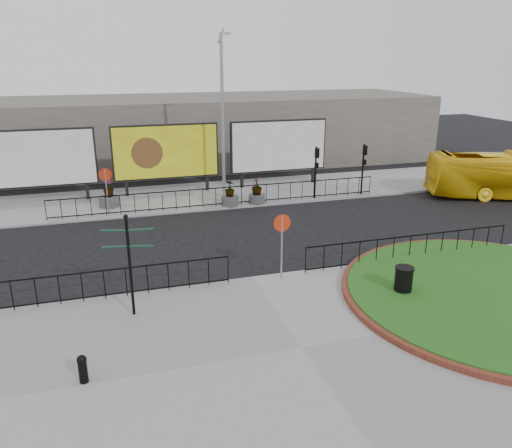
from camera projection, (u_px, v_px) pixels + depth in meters
name	position (u px, v px, depth m)	size (l,w,h in m)	color
ground	(252.00, 279.00, 18.70)	(90.00, 90.00, 0.00)	black
pavement_near	(302.00, 349.00, 14.15)	(30.00, 10.00, 0.12)	gray
pavement_far	(196.00, 196.00, 29.57)	(44.00, 6.00, 0.12)	gray
brick_edge	(495.00, 295.00, 17.04)	(10.40, 10.40, 0.18)	brown
grass_lawn	(496.00, 294.00, 17.04)	(10.00, 10.00, 0.22)	#1F4512
railing_near_left	(82.00, 287.00, 16.59)	(10.00, 0.10, 1.10)	black
railing_near_right	(410.00, 247.00, 19.98)	(9.00, 0.10, 1.10)	black
railing_far	(222.00, 197.00, 27.20)	(18.00, 0.10, 1.10)	black
speed_sign_far	(106.00, 181.00, 25.27)	(0.64, 0.07, 2.47)	gray
speed_sign_near	(282.00, 232.00, 18.00)	(0.64, 0.07, 2.47)	gray
billboard_left	(38.00, 159.00, 27.33)	(6.20, 0.31, 4.10)	black
billboard_mid	(166.00, 152.00, 29.23)	(6.20, 0.31, 4.10)	black
billboard_right	(279.00, 146.00, 31.13)	(6.20, 0.31, 4.10)	black
lamp_post	(223.00, 115.00, 27.55)	(0.74, 0.18, 9.23)	gray
signal_pole_a	(316.00, 165.00, 28.27)	(0.22, 0.26, 3.00)	black
signal_pole_b	(364.00, 162.00, 29.08)	(0.22, 0.26, 3.00)	black
building_backdrop	(171.00, 131.00, 37.86)	(40.00, 10.00, 5.00)	#6A635C
fingerpost_sign	(129.00, 255.00, 15.32)	(1.57, 0.53, 3.35)	black
bollard	(83.00, 368.00, 12.52)	(0.25, 0.25, 0.77)	black
litter_bin	(403.00, 282.00, 17.00)	(0.65, 0.65, 1.07)	black
planter_a	(109.00, 197.00, 27.13)	(1.09, 1.09, 1.61)	#4C4C4F
planter_b	(230.00, 196.00, 27.43)	(0.95, 0.95, 1.43)	#4C4C4F
planter_c	(257.00, 193.00, 27.82)	(0.91, 0.91, 1.50)	#4C4C4F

